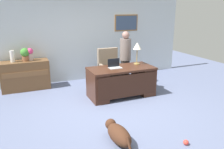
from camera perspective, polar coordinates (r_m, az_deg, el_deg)
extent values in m
plane|color=slate|center=(5.29, 0.64, -8.75)|extent=(12.00, 12.00, 0.00)
cube|color=silver|center=(7.30, -7.71, 9.16)|extent=(7.00, 0.12, 2.70)
cube|color=olive|center=(7.74, 3.56, 12.68)|extent=(0.83, 0.03, 0.53)
cube|color=#3B4D69|center=(7.73, 3.63, 12.68)|extent=(0.75, 0.01, 0.45)
cube|color=#422316|center=(5.87, 2.33, 1.51)|extent=(1.68, 0.81, 0.05)
cube|color=#422316|center=(5.74, -3.68, -2.87)|extent=(0.36, 0.75, 0.72)
cube|color=#422316|center=(6.27, 7.74, -1.29)|extent=(0.36, 0.75, 0.72)
cube|color=#381E13|center=(5.65, 3.93, -2.81)|extent=(1.58, 0.04, 0.57)
cube|color=brown|center=(6.88, -20.69, -0.20)|extent=(1.29, 0.48, 0.82)
cube|color=brown|center=(6.62, -20.65, 0.06)|extent=(1.19, 0.02, 0.14)
cube|color=gray|center=(6.64, -0.32, -0.04)|extent=(0.60, 0.58, 0.18)
cylinder|color=black|center=(6.71, -0.32, -1.93)|extent=(0.10, 0.10, 0.28)
cylinder|color=black|center=(6.75, -0.32, -2.85)|extent=(0.52, 0.52, 0.05)
cube|color=gray|center=(6.76, -1.12, 3.86)|extent=(0.60, 0.12, 0.65)
cube|color=gray|center=(6.50, -2.44, 1.40)|extent=(0.08, 0.50, 0.22)
cube|color=gray|center=(6.69, 1.73, 1.85)|extent=(0.08, 0.50, 0.22)
cylinder|color=#262323|center=(6.82, 3.26, 0.48)|extent=(0.26, 0.26, 0.77)
cylinder|color=slate|center=(6.67, 3.36, 6.21)|extent=(0.32, 0.32, 0.62)
sphere|color=#946D63|center=(6.61, 3.42, 9.76)|extent=(0.21, 0.21, 0.21)
ellipsoid|color=#472819|center=(4.05, 1.78, -14.76)|extent=(0.33, 0.68, 0.30)
sphere|color=#472819|center=(4.29, -0.34, -12.23)|extent=(0.20, 0.20, 0.20)
cylinder|color=#472819|center=(3.79, 4.23, -16.82)|extent=(0.05, 0.15, 0.21)
cube|color=#B2B5BA|center=(5.79, 0.81, 1.65)|extent=(0.32, 0.22, 0.01)
cube|color=black|center=(5.85, 0.40, 2.95)|extent=(0.32, 0.01, 0.21)
cylinder|color=#9E8447|center=(6.24, 6.15, 2.69)|extent=(0.16, 0.16, 0.02)
cylinder|color=#9E8447|center=(6.20, 6.20, 4.52)|extent=(0.02, 0.02, 0.38)
cone|color=silver|center=(6.15, 6.28, 7.08)|extent=(0.22, 0.22, 0.18)
cylinder|color=#B19B90|center=(6.77, -19.59, 4.08)|extent=(0.13, 0.13, 0.19)
sphere|color=#D83A74|center=(6.74, -19.72, 5.47)|extent=(0.17, 0.17, 0.17)
cylinder|color=silver|center=(6.75, -23.52, 4.14)|extent=(0.12, 0.12, 0.31)
cylinder|color=brown|center=(6.77, -20.70, 3.74)|extent=(0.18, 0.18, 0.14)
sphere|color=#428933|center=(6.74, -20.84, 5.15)|extent=(0.24, 0.24, 0.24)
sphere|color=#E53F33|center=(4.24, 17.89, -15.74)|extent=(0.09, 0.09, 0.09)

